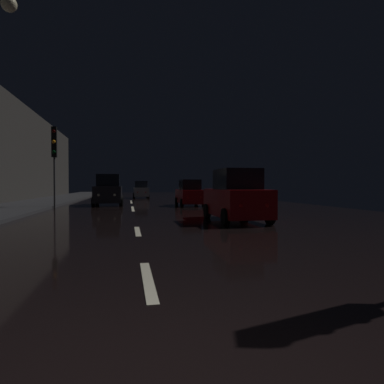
{
  "coord_description": "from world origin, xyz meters",
  "views": [
    {
      "loc": [
        -0.3,
        -2.11,
        1.45
      ],
      "look_at": [
        3.87,
        19.54,
        1.0
      ],
      "focal_mm": 31.33,
      "sensor_mm": 36.0,
      "label": 1
    }
  ],
  "objects_px": {
    "car_approaching_headlights": "(108,191)",
    "car_parked_right_far": "(190,194)",
    "car_distant_taillights": "(141,190)",
    "car_parked_right_near": "(236,197)",
    "traffic_light_far_left": "(54,149)"
  },
  "relations": [
    {
      "from": "car_distant_taillights",
      "to": "car_parked_right_far",
      "type": "distance_m",
      "value": 15.26
    },
    {
      "from": "car_distant_taillights",
      "to": "car_parked_right_far",
      "type": "height_order",
      "value": "car_distant_taillights"
    },
    {
      "from": "traffic_light_far_left",
      "to": "car_distant_taillights",
      "type": "xyz_separation_m",
      "value": [
        5.99,
        16.09,
        -2.85
      ]
    },
    {
      "from": "car_approaching_headlights",
      "to": "car_parked_right_near",
      "type": "relative_size",
      "value": 1.07
    },
    {
      "from": "traffic_light_far_left",
      "to": "car_approaching_headlights",
      "type": "height_order",
      "value": "traffic_light_far_left"
    },
    {
      "from": "car_parked_right_far",
      "to": "traffic_light_far_left",
      "type": "bearing_deg",
      "value": 97.09
    },
    {
      "from": "car_parked_right_near",
      "to": "car_distant_taillights",
      "type": "relative_size",
      "value": 1.09
    },
    {
      "from": "car_parked_right_near",
      "to": "car_parked_right_far",
      "type": "relative_size",
      "value": 1.14
    },
    {
      "from": "car_distant_taillights",
      "to": "car_parked_right_far",
      "type": "bearing_deg",
      "value": -169.27
    },
    {
      "from": "car_distant_taillights",
      "to": "car_parked_right_near",
      "type": "bearing_deg",
      "value": -173.61
    },
    {
      "from": "traffic_light_far_left",
      "to": "car_parked_right_far",
      "type": "height_order",
      "value": "traffic_light_far_left"
    },
    {
      "from": "traffic_light_far_left",
      "to": "car_parked_right_far",
      "type": "distance_m",
      "value": 9.35
    },
    {
      "from": "car_approaching_headlights",
      "to": "car_parked_right_far",
      "type": "relative_size",
      "value": 1.22
    },
    {
      "from": "car_parked_right_near",
      "to": "car_distant_taillights",
      "type": "height_order",
      "value": "car_parked_right_near"
    },
    {
      "from": "traffic_light_far_left",
      "to": "car_parked_right_near",
      "type": "distance_m",
      "value": 13.09
    }
  ]
}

